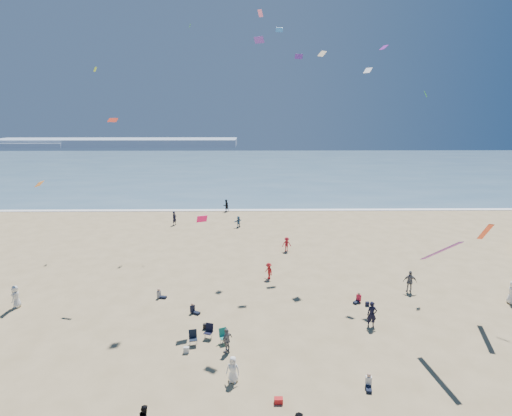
{
  "coord_description": "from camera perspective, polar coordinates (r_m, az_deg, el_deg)",
  "views": [
    {
      "loc": [
        1.7,
        -15.33,
        14.82
      ],
      "look_at": [
        2.0,
        8.0,
        9.23
      ],
      "focal_mm": 28.0,
      "sensor_mm": 36.0,
      "label": 1
    }
  ],
  "objects": [
    {
      "name": "surf_line",
      "position": [
        62.13,
        -2.28,
        -0.31
      ],
      "size": [
        220.0,
        1.2,
        0.08
      ],
      "primitive_type": "cube",
      "color": "white",
      "rests_on": "ground"
    },
    {
      "name": "ocean",
      "position": [
        111.33,
        -1.61,
        5.82
      ],
      "size": [
        220.0,
        100.0,
        0.06
      ],
      "primitive_type": "cube",
      "color": "#476B84",
      "rests_on": "ground"
    },
    {
      "name": "seated_group",
      "position": [
        27.29,
        2.21,
        -18.38
      ],
      "size": [
        17.15,
        21.66,
        0.84
      ],
      "color": "silver",
      "rests_on": "ground"
    },
    {
      "name": "cooler",
      "position": [
        23.2,
        3.24,
        -25.77
      ],
      "size": [
        0.45,
        0.3,
        0.3
      ],
      "primitive_type": "cube",
      "color": "red",
      "rests_on": "ground"
    },
    {
      "name": "black_backpack",
      "position": [
        29.44,
        -7.27,
        -16.44
      ],
      "size": [
        0.3,
        0.22,
        0.38
      ],
      "primitive_type": "cube",
      "color": "black",
      "rests_on": "ground"
    },
    {
      "name": "standing_flyers",
      "position": [
        34.78,
        5.75,
        -10.24
      ],
      "size": [
        39.7,
        45.61,
        1.91
      ],
      "color": "gray",
      "rests_on": "ground"
    },
    {
      "name": "navy_bag",
      "position": [
        33.43,
        15.6,
        -13.05
      ],
      "size": [
        0.28,
        0.18,
        0.34
      ],
      "primitive_type": "cube",
      "color": "black",
      "rests_on": "ground"
    },
    {
      "name": "headland_far",
      "position": [
        195.77,
        -19.35,
        8.84
      ],
      "size": [
        110.0,
        20.0,
        3.2
      ],
      "primitive_type": "cube",
      "color": "#7A8EA8",
      "rests_on": "ground"
    },
    {
      "name": "headland_near",
      "position": [
        207.49,
        -30.4,
        7.82
      ],
      "size": [
        40.0,
        14.0,
        2.0
      ],
      "primitive_type": "cube",
      "color": "#7A8EA8",
      "rests_on": "ground"
    },
    {
      "name": "chair_cluster",
      "position": [
        27.79,
        -6.8,
        -17.65
      ],
      "size": [
        2.75,
        1.53,
        1.0
      ],
      "color": "black",
      "rests_on": "ground"
    },
    {
      "name": "kites_aloft",
      "position": [
        29.6,
        14.14,
        11.75
      ],
      "size": [
        39.21,
        39.53,
        29.17
      ],
      "color": "blue",
      "rests_on": "ground"
    },
    {
      "name": "white_tote",
      "position": [
        27.14,
        -9.93,
        -19.34
      ],
      "size": [
        0.35,
        0.2,
        0.4
      ],
      "primitive_type": "cube",
      "color": "silver",
      "rests_on": "ground"
    }
  ]
}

